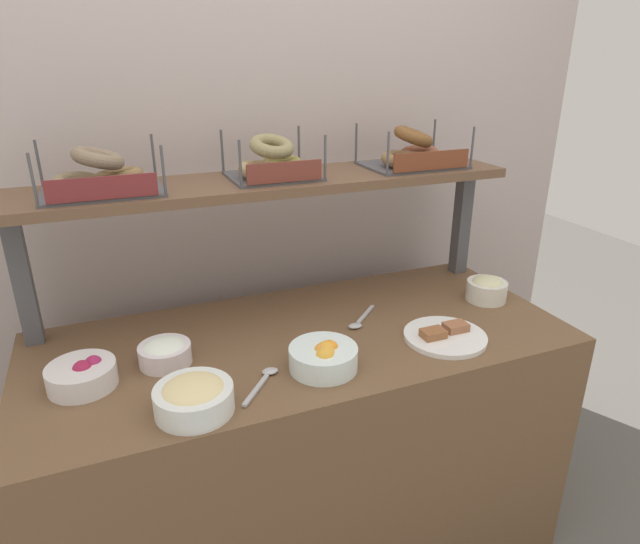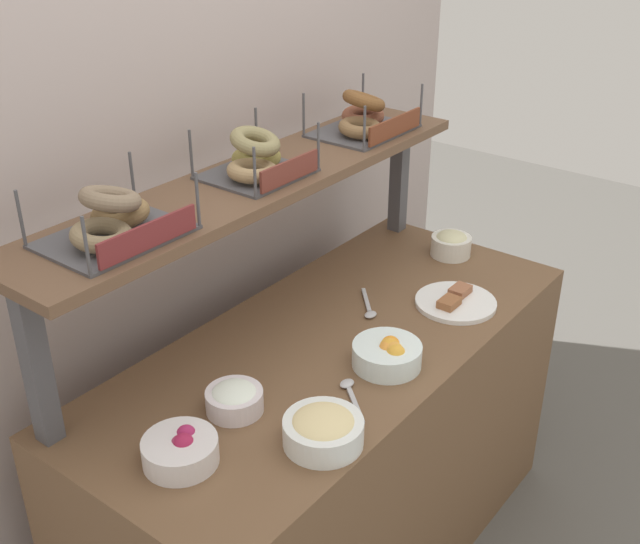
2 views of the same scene
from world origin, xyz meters
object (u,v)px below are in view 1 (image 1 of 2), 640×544
at_px(bowl_potato_salad, 487,288).
at_px(bowl_egg_salad, 194,397).
at_px(serving_spoon_by_edge, 360,321).
at_px(bowl_beet_salad, 82,375).
at_px(bagel_basket_cinnamon_raisin, 412,153).
at_px(bagel_basket_poppy, 100,177).
at_px(bowl_fruit_salad, 324,357).
at_px(bagel_basket_everything, 272,163).
at_px(serving_plate_white, 445,336).
at_px(serving_spoon_near_plate, 264,379).
at_px(bowl_cream_cheese, 165,352).

height_order(bowl_potato_salad, bowl_egg_salad, bowl_potato_salad).
bearing_deg(serving_spoon_by_edge, bowl_beet_salad, -176.57).
relative_size(bowl_egg_salad, bagel_basket_cinnamon_raisin, 0.57).
relative_size(bowl_egg_salad, bagel_basket_poppy, 0.58).
relative_size(bowl_fruit_salad, bagel_basket_poppy, 0.57).
distance_m(bagel_basket_everything, bagel_basket_cinnamon_raisin, 0.50).
xyz_separation_m(bowl_potato_salad, bagel_basket_everything, (-0.67, 0.27, 0.43)).
bearing_deg(bagel_basket_everything, serving_plate_white, -49.32).
bearing_deg(serving_spoon_by_edge, bowl_egg_salad, -155.13).
height_order(bowl_potato_salad, bowl_fruit_salad, bowl_potato_salad).
bearing_deg(bagel_basket_poppy, bowl_beet_salad, -111.43).
height_order(serving_plate_white, bagel_basket_everything, bagel_basket_everything).
xyz_separation_m(bowl_potato_salad, bagel_basket_poppy, (-1.18, 0.25, 0.43)).
bearing_deg(serving_spoon_near_plate, bagel_basket_everything, 68.23).
height_order(bowl_cream_cheese, serving_plate_white, bowl_cream_cheese).
relative_size(serving_plate_white, bagel_basket_cinnamon_raisin, 0.75).
bearing_deg(bagel_basket_poppy, bowl_potato_salad, -11.92).
height_order(bowl_potato_salad, bagel_basket_cinnamon_raisin, bagel_basket_cinnamon_raisin).
bearing_deg(bowl_egg_salad, serving_spoon_by_edge, 24.87).
height_order(bagel_basket_everything, bagel_basket_cinnamon_raisin, bagel_basket_cinnamon_raisin).
height_order(serving_plate_white, serving_spoon_near_plate, serving_plate_white).
distance_m(bowl_potato_salad, bowl_cream_cheese, 1.08).
relative_size(serving_plate_white, bagel_basket_everything, 0.91).
bearing_deg(bowl_beet_salad, bowl_egg_salad, -41.17).
xyz_separation_m(bowl_cream_cheese, bagel_basket_everything, (0.41, 0.27, 0.44)).
bearing_deg(bagel_basket_everything, serving_spoon_by_edge, -52.84).
xyz_separation_m(bowl_fruit_salad, bagel_basket_cinnamon_raisin, (0.52, 0.45, 0.44)).
bearing_deg(serving_plate_white, serving_spoon_by_edge, 134.88).
distance_m(bowl_cream_cheese, bagel_basket_everything, 0.66).
bearing_deg(bowl_beet_salad, serving_spoon_near_plate, -19.90).
bearing_deg(bagel_basket_poppy, bowl_egg_salad, -75.32).
distance_m(bowl_fruit_salad, serving_spoon_by_edge, 0.30).
xyz_separation_m(bowl_potato_salad, bowl_beet_salad, (-1.29, -0.04, -0.01)).
height_order(serving_spoon_near_plate, bagel_basket_cinnamon_raisin, bagel_basket_cinnamon_raisin).
bearing_deg(bagel_basket_everything, bagel_basket_poppy, -178.18).
bearing_deg(bagel_basket_cinnamon_raisin, bowl_cream_cheese, -163.96).
xyz_separation_m(serving_spoon_near_plate, bagel_basket_poppy, (-0.32, 0.45, 0.47)).
bearing_deg(bowl_cream_cheese, bagel_basket_poppy, 110.74).
bearing_deg(bagel_basket_poppy, serving_spoon_by_edge, -18.94).
relative_size(bowl_potato_salad, bowl_beet_salad, 0.79).
bearing_deg(bagel_basket_poppy, bagel_basket_cinnamon_raisin, 0.40).
bearing_deg(bagel_basket_everything, bowl_egg_salad, -125.73).
xyz_separation_m(serving_spoon_by_edge, bagel_basket_everything, (-0.19, 0.26, 0.47)).
height_order(bowl_fruit_salad, bagel_basket_everything, bagel_basket_everything).
bearing_deg(bowl_potato_salad, bowl_beet_salad, -178.25).
bearing_deg(bagel_basket_cinnamon_raisin, bowl_egg_salad, -149.78).
xyz_separation_m(bowl_potato_salad, bagel_basket_cinnamon_raisin, (-0.17, 0.26, 0.43)).
distance_m(bowl_beet_salad, bagel_basket_poppy, 0.54).
height_order(bowl_beet_salad, bagel_basket_poppy, bagel_basket_poppy).
distance_m(bowl_cream_cheese, serving_spoon_by_edge, 0.60).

